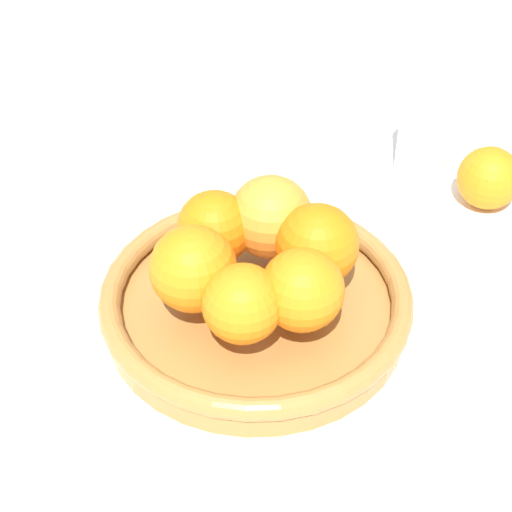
% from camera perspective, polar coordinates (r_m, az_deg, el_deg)
% --- Properties ---
extents(ground_plane, '(4.00, 4.00, 0.00)m').
position_cam_1_polar(ground_plane, '(0.82, 0.00, -4.17)').
color(ground_plane, white).
extents(fruit_bowl, '(0.29, 0.29, 0.04)m').
position_cam_1_polar(fruit_bowl, '(0.80, 0.00, -3.12)').
color(fruit_bowl, '#A57238').
rests_on(fruit_bowl, ground_plane).
extents(orange_pile, '(0.18, 0.19, 0.08)m').
position_cam_1_polar(orange_pile, '(0.76, 0.11, 0.06)').
color(orange_pile, orange).
rests_on(orange_pile, fruit_bowl).
extents(stray_orange, '(0.07, 0.07, 0.07)m').
position_cam_1_polar(stray_orange, '(0.97, 15.27, 5.04)').
color(stray_orange, orange).
rests_on(stray_orange, ground_plane).
extents(drinking_glass, '(0.06, 0.06, 0.11)m').
position_cam_1_polar(drinking_glass, '(0.99, 11.25, 8.21)').
color(drinking_glass, silver).
rests_on(drinking_glass, ground_plane).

